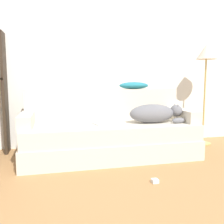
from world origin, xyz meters
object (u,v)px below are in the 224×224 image
laptop (109,123)px  throw_pillow (134,86)px  power_adapter (155,181)px  dog (155,113)px  floor_lamp (206,60)px  couch (110,140)px

laptop → throw_pillow: bearing=32.6°
throw_pillow → power_adapter: 1.53m
dog → power_adapter: (-0.33, -0.79, -0.52)m
dog → floor_lamp: 1.21m
dog → power_adapter: 1.00m
laptop → power_adapter: 0.96m
floor_lamp → power_adapter: floor_lamp is taller
dog → throw_pillow: 0.58m
couch → laptop: bearing=-115.5°
dog → couch: bearing=170.2°
couch → power_adapter: (0.22, -0.89, -0.19)m
throw_pillow → laptop: bearing=-136.9°
floor_lamp → laptop: bearing=-167.8°
laptop → power_adapter: size_ratio=6.54×
couch → dog: (0.55, -0.09, 0.33)m
laptop → throw_pillow: (0.45, 0.42, 0.44)m
dog → floor_lamp: bearing=21.5°
throw_pillow → floor_lamp: 1.11m
throw_pillow → couch: bearing=-139.2°
dog → power_adapter: size_ratio=11.57×
couch → power_adapter: 0.93m
dog → power_adapter: bearing=-112.4°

